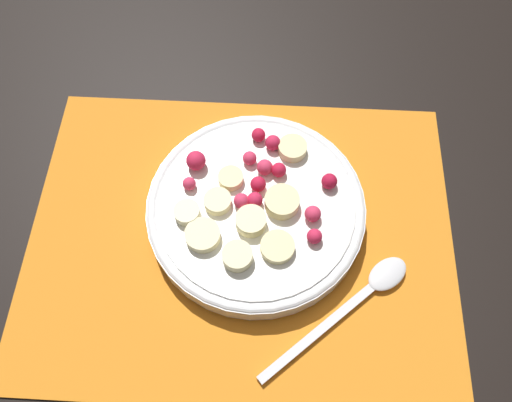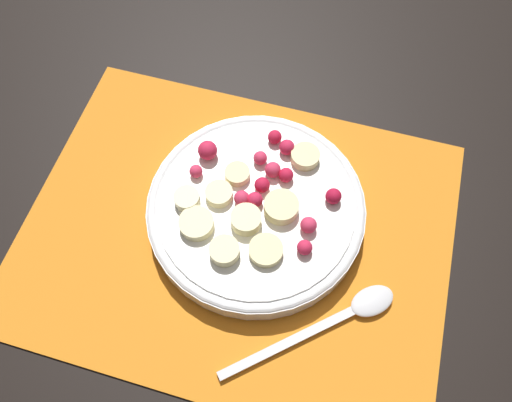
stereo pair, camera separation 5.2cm
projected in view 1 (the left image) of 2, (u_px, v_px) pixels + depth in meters
name	position (u px, v px, depth m)	size (l,w,h in m)	color
ground_plane	(241.00, 236.00, 0.55)	(3.00, 3.00, 0.00)	black
placemat	(241.00, 235.00, 0.55)	(0.46, 0.36, 0.01)	orange
fruit_bowl	(256.00, 208.00, 0.54)	(0.24, 0.24, 0.05)	white
spoon	(365.00, 292.00, 0.51)	(0.16, 0.14, 0.01)	silver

